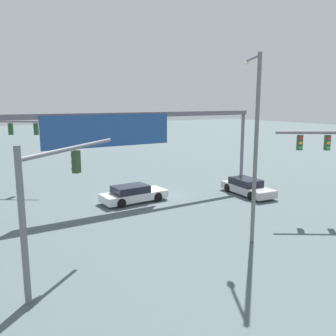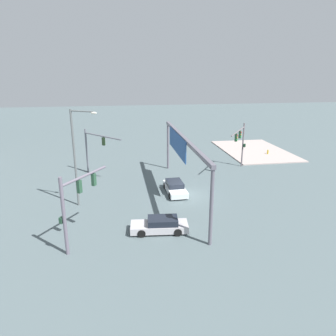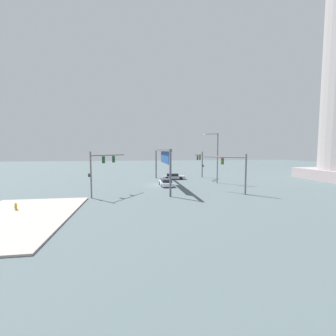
# 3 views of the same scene
# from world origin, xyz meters

# --- Properties ---
(ground_plane) EXTENTS (184.66, 184.66, 0.00)m
(ground_plane) POSITION_xyz_m (0.00, 0.00, 0.00)
(ground_plane) COLOR #4E5C60
(traffic_signal_near_corner) EXTENTS (4.34, 3.25, 5.80)m
(traffic_signal_near_corner) POSITION_xyz_m (-8.56, 10.09, 3.79)
(traffic_signal_near_corner) COLOR slate
(traffic_signal_near_corner) RESTS_ON ground
(traffic_signal_opposite_side) EXTENTS (5.23, 4.52, 5.62)m
(traffic_signal_opposite_side) POSITION_xyz_m (8.81, 9.73, 3.85)
(traffic_signal_opposite_side) COLOR slate
(traffic_signal_opposite_side) RESTS_ON ground
(traffic_signal_cross_street) EXTENTS (5.85, 4.28, 5.95)m
(traffic_signal_cross_street) POSITION_xyz_m (7.72, -8.74, 4.15)
(traffic_signal_cross_street) COLOR slate
(traffic_signal_cross_street) RESTS_ON ground
(streetlamp_curved_arm) EXTENTS (1.58, 2.53, 9.29)m
(streetlamp_curved_arm) POSITION_xyz_m (-0.89, 10.64, 5.35)
(streetlamp_curved_arm) COLOR #5B6060
(streetlamp_curved_arm) RESTS_ON ground
(overhead_sign_gantry) EXTENTS (20.25, 0.43, 6.29)m
(overhead_sign_gantry) POSITION_xyz_m (0.79, 0.41, 5.20)
(overhead_sign_gantry) COLOR #5D5A65
(overhead_sign_gantry) RESTS_ON ground
(sedan_car_approaching) EXTENTS (2.20, 4.77, 1.21)m
(sedan_car_approaching) POSITION_xyz_m (-7.34, 3.76, 0.57)
(sedan_car_approaching) COLOR #B4B0B5
(sedan_car_approaching) RESTS_ON ground
(sedan_car_waiting_far) EXTENTS (4.74, 2.05, 1.21)m
(sedan_car_waiting_far) POSITION_xyz_m (1.04, 1.01, 0.58)
(sedan_car_waiting_far) COLOR silver
(sedan_car_waiting_far) RESTS_ON ground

